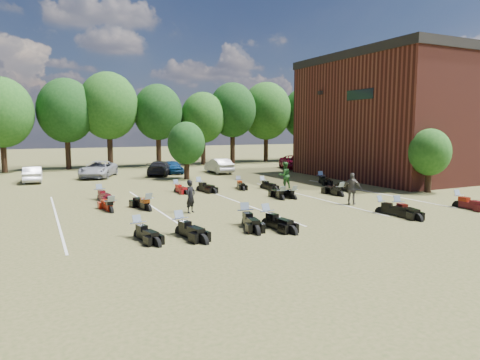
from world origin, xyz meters
TOP-DOWN VIEW (x-y plane):
  - ground at (0.00, 0.00)m, footprint 160.00×160.00m
  - car_1 at (-14.01, 18.79)m, footprint 1.50×3.98m
  - car_2 at (-8.72, 20.07)m, footprint 4.28×5.80m
  - car_3 at (-3.28, 19.42)m, footprint 3.67×5.00m
  - car_4 at (-1.79, 20.42)m, footprint 1.58×3.76m
  - car_5 at (2.43, 18.83)m, footprint 1.58×4.35m
  - car_6 at (11.25, 18.97)m, footprint 4.06×5.79m
  - car_7 at (15.57, 19.67)m, footprint 2.95×4.70m
  - person_black at (-6.61, 1.26)m, footprint 0.75×0.69m
  - person_green at (2.57, 6.88)m, footprint 0.95×0.74m
  - person_grey at (2.56, -0.51)m, footprint 1.04×1.12m
  - motorcycle_0 at (-8.52, -2.85)m, footprint 1.25×2.57m
  - motorcycle_1 at (-10.22, -2.60)m, footprint 1.17×2.35m
  - motorcycle_2 at (-5.30, -2.46)m, footprint 1.26×2.61m
  - motorcycle_3 at (-4.51, -3.08)m, footprint 1.06×2.56m
  - motorcycle_4 at (2.34, -3.05)m, footprint 1.16×2.32m
  - motorcycle_5 at (2.87, -3.68)m, footprint 1.25×2.46m
  - motorcycle_6 at (7.45, -3.68)m, footprint 0.86×2.43m
  - motorcycle_7 at (-10.35, 3.19)m, footprint 0.93×2.29m
  - motorcycle_8 at (-8.50, 2.77)m, footprint 1.21×2.52m
  - motorcycle_10 at (-0.22, 2.64)m, footprint 0.99×2.22m
  - motorcycle_11 at (0.54, 2.52)m, footprint 0.82×2.16m
  - motorcycle_12 at (3.88, 2.15)m, footprint 0.86×2.38m
  - motorcycle_13 at (5.71, 3.17)m, footprint 0.92×2.32m
  - motorcycle_14 at (-10.29, 7.78)m, footprint 1.10×2.42m
  - motorcycle_15 at (-5.05, 8.73)m, footprint 0.91×2.15m
  - motorcycle_16 at (-3.41, 8.56)m, footprint 1.30×2.51m
  - motorcycle_17 at (-0.29, 8.69)m, footprint 1.14×2.24m
  - motorcycle_19 at (1.21, 7.68)m, footprint 0.88×2.23m
  - motorcycle_20 at (6.74, 8.11)m, footprint 1.41×2.50m
  - brick_building at (22.00, 9.00)m, footprint 25.40×15.20m
  - tree_line at (-1.00, 29.00)m, footprint 56.00×6.00m
  - young_tree_near_building at (10.50, 1.00)m, footprint 2.80×2.80m
  - young_tree_midfield at (-2.00, 15.50)m, footprint 3.20×3.20m
  - parking_lines at (-3.00, 3.00)m, footprint 20.10×14.00m

SIDE VIEW (x-z plane):
  - ground at x=0.00m, z-range 0.00..0.00m
  - motorcycle_0 at x=-8.52m, z-range -0.69..0.69m
  - motorcycle_1 at x=-10.22m, z-range -0.63..0.63m
  - motorcycle_2 at x=-5.30m, z-range -0.70..0.70m
  - motorcycle_3 at x=-4.51m, z-range -0.69..0.69m
  - motorcycle_4 at x=2.34m, z-range -0.62..0.62m
  - motorcycle_5 at x=2.87m, z-range -0.65..0.65m
  - motorcycle_6 at x=7.45m, z-range -0.67..0.67m
  - motorcycle_7 at x=-10.35m, z-range -0.62..0.62m
  - motorcycle_8 at x=-8.50m, z-range -0.67..0.67m
  - motorcycle_10 at x=-0.22m, z-range -0.60..0.60m
  - motorcycle_11 at x=0.54m, z-range -0.59..0.59m
  - motorcycle_12 at x=3.88m, z-range -0.65..0.65m
  - motorcycle_13 at x=5.71m, z-range -0.63..0.63m
  - motorcycle_14 at x=-10.29m, z-range -0.65..0.65m
  - motorcycle_15 at x=-5.05m, z-range -0.58..0.58m
  - motorcycle_16 at x=-3.41m, z-range -0.67..0.67m
  - motorcycle_17 at x=-0.29m, z-range -0.60..0.60m
  - motorcycle_19 at x=1.21m, z-range -0.61..0.61m
  - motorcycle_20 at x=6.74m, z-range -0.66..0.66m
  - parking_lines at x=-3.00m, z-range 0.00..0.01m
  - car_4 at x=-1.79m, z-range 0.00..1.27m
  - car_7 at x=15.57m, z-range 0.00..1.27m
  - car_1 at x=-14.01m, z-range 0.00..1.30m
  - car_3 at x=-3.28m, z-range 0.00..1.35m
  - car_5 at x=2.43m, z-range 0.00..1.43m
  - car_2 at x=-8.72m, z-range 0.00..1.47m
  - car_6 at x=11.25m, z-range 0.00..1.47m
  - person_black at x=-6.61m, z-range 0.00..1.72m
  - person_grey at x=2.56m, z-range 0.00..1.84m
  - person_green at x=2.57m, z-range 0.00..1.93m
  - young_tree_near_building at x=10.50m, z-range 0.67..4.83m
  - young_tree_midfield at x=-2.00m, z-range 0.74..5.44m
  - brick_building at x=22.00m, z-range 0.01..10.71m
  - tree_line at x=-1.00m, z-range 1.42..11.20m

